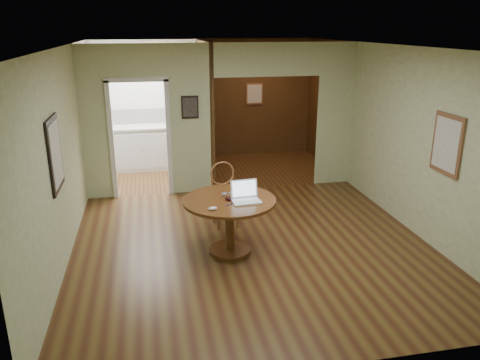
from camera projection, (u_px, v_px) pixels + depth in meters
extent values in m
plane|color=#432313|center=(253.00, 248.00, 6.60)|extent=(5.00, 5.00, 0.00)
plane|color=white|center=(255.00, 49.00, 5.74)|extent=(5.00, 5.00, 0.00)
plane|color=beige|center=(322.00, 234.00, 3.84)|extent=(5.00, 0.00, 5.00)
plane|color=beige|center=(55.00, 166.00, 5.71)|extent=(0.00, 5.00, 5.00)
plane|color=beige|center=(426.00, 146.00, 6.63)|extent=(0.00, 5.00, 5.00)
cube|color=beige|center=(95.00, 125.00, 8.08)|extent=(0.50, 2.70, 0.04)
cube|color=beige|center=(190.00, 121.00, 8.39)|extent=(0.80, 2.70, 0.04)
cube|color=beige|center=(335.00, 115.00, 8.90)|extent=(0.70, 2.70, 0.04)
plane|color=silver|center=(147.00, 105.00, 10.11)|extent=(2.70, 0.00, 2.70)
plane|color=#392310|center=(254.00, 98.00, 11.04)|extent=(2.70, 0.00, 2.70)
cube|color=#392310|center=(204.00, 109.00, 9.62)|extent=(0.08, 2.50, 2.70)
cube|color=black|center=(55.00, 154.00, 5.66)|extent=(0.03, 0.70, 0.90)
cube|color=brown|center=(447.00, 144.00, 6.12)|extent=(0.03, 0.60, 0.80)
cube|color=black|center=(190.00, 107.00, 8.29)|extent=(0.30, 0.03, 0.40)
cube|color=white|center=(254.00, 94.00, 10.99)|extent=(0.40, 0.03, 0.50)
cube|color=white|center=(148.00, 116.00, 10.17)|extent=(2.00, 0.02, 0.32)
cylinder|color=brown|center=(230.00, 250.00, 6.47)|extent=(0.58, 0.58, 0.05)
cylinder|color=brown|center=(230.00, 226.00, 6.35)|extent=(0.12, 0.12, 0.68)
cylinder|color=brown|center=(229.00, 201.00, 6.24)|extent=(1.25, 1.25, 0.04)
cylinder|color=#A3643A|center=(225.00, 198.00, 7.20)|extent=(0.46, 0.46, 0.03)
cylinder|color=#A3643A|center=(218.00, 216.00, 7.10)|extent=(0.03, 0.03, 0.45)
cylinder|color=#A3643A|center=(237.00, 214.00, 7.18)|extent=(0.03, 0.03, 0.45)
cylinder|color=#A3643A|center=(214.00, 209.00, 7.37)|extent=(0.03, 0.03, 0.45)
cylinder|color=#A3643A|center=(232.00, 207.00, 7.45)|extent=(0.03, 0.03, 0.45)
cylinder|color=#A3643A|center=(212.00, 184.00, 7.23)|extent=(0.03, 0.03, 0.36)
cylinder|color=#A3643A|center=(233.00, 182.00, 7.33)|extent=(0.03, 0.03, 0.36)
torus|color=#A3643A|center=(222.00, 173.00, 7.24)|extent=(0.39, 0.07, 0.39)
cube|color=white|center=(246.00, 201.00, 6.12)|extent=(0.39, 0.28, 0.02)
cube|color=silver|center=(247.00, 202.00, 6.09)|extent=(0.32, 0.16, 0.00)
cube|color=white|center=(244.00, 188.00, 6.23)|extent=(0.37, 0.09, 0.24)
cube|color=#8493A8|center=(244.00, 189.00, 6.22)|extent=(0.32, 0.07, 0.20)
imported|color=silver|center=(233.00, 195.00, 6.33)|extent=(0.33, 0.24, 0.02)
ellipsoid|color=white|center=(213.00, 209.00, 5.85)|extent=(0.12, 0.07, 0.05)
cylinder|color=#0B1753|center=(229.00, 204.00, 6.03)|extent=(0.13, 0.10, 0.01)
cube|color=white|center=(150.00, 148.00, 10.11)|extent=(2.00, 0.55, 0.90)
cube|color=silver|center=(148.00, 127.00, 9.96)|extent=(2.06, 0.60, 0.04)
sphere|color=#B20C0C|center=(142.00, 150.00, 9.80)|extent=(0.03, 0.03, 0.03)
sphere|color=#B20C0C|center=(190.00, 147.00, 9.98)|extent=(0.03, 0.03, 0.03)
ellipsoid|color=#C1A88D|center=(184.00, 117.00, 10.05)|extent=(0.41, 0.39, 0.32)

